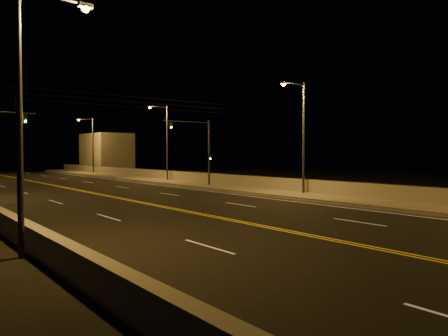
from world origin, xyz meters
TOP-DOWN VIEW (x-y plane):
  - road at (0.00, 20.00)m, footprint 18.00×120.00m
  - sidewalk at (10.80, 20.00)m, footprint 3.60×120.00m
  - curb at (8.93, 20.00)m, footprint 0.14×120.00m
  - parapet_wall at (12.45, 20.00)m, footprint 0.30×120.00m
  - distant_building_right at (16.50, 70.12)m, footprint 6.00×10.00m
  - parapet_rail at (12.45, 20.00)m, footprint 0.06×120.00m
  - lane_markings at (0.00, 19.93)m, footprint 17.32×116.00m
  - streetlight_1 at (11.51, 20.66)m, footprint 2.55×0.28m
  - streetlight_2 at (11.51, 41.31)m, footprint 2.55×0.28m
  - streetlight_3 at (11.51, 64.05)m, footprint 2.55×0.28m
  - streetlight_4 at (-9.91, 12.96)m, footprint 2.55×0.28m
  - traffic_signal_right at (10.04, 32.02)m, footprint 5.11×0.31m
  - overhead_wires at (0.00, 29.50)m, footprint 22.00×0.03m

SIDE VIEW (x-z plane):
  - road at x=0.00m, z-range 0.00..0.02m
  - lane_markings at x=0.00m, z-range 0.02..0.02m
  - curb at x=8.93m, z-range 0.00..0.15m
  - sidewalk at x=10.80m, z-range 0.00..0.30m
  - parapet_wall at x=12.45m, z-range 0.30..1.30m
  - parapet_rail at x=12.45m, z-range 1.30..1.36m
  - distant_building_right at x=16.50m, z-range 0.00..6.68m
  - traffic_signal_right at x=10.04m, z-range 0.82..7.31m
  - streetlight_1 at x=11.51m, z-range 0.70..9.44m
  - streetlight_2 at x=11.51m, z-range 0.70..9.44m
  - streetlight_3 at x=11.51m, z-range 0.70..9.44m
  - streetlight_4 at x=-9.91m, z-range 0.70..9.44m
  - overhead_wires at x=0.00m, z-range 6.98..7.81m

